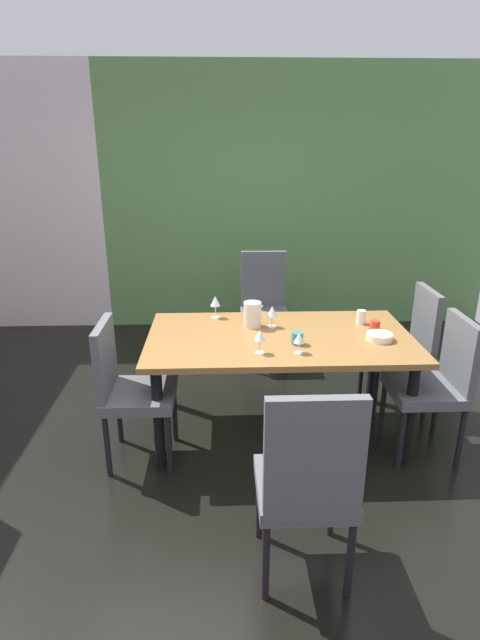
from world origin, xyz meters
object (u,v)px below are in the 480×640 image
(wine_glass_south, at_px, (299,338))
(chair_left_near, at_px, (127,385))
(chair_head_far, at_px, (264,303))
(wine_glass_left, at_px, (272,312))
(pitcher_near_shelf, at_px, (253,314))
(chair_right_far, at_px, (407,345))
(cup_corner, at_px, (361,317))
(cup_center, at_px, (297,338))
(serving_bowl_north, at_px, (379,337))
(cup_front, at_px, (375,325))
(wine_glass_west, at_px, (215,302))
(chair_right_near, at_px, (438,379))
(dining_table, at_px, (280,346))
(chair_head_near, at_px, (308,480))
(wine_glass_rear, at_px, (260,336))

(wine_glass_south, bearing_deg, chair_left_near, 179.14)
(chair_head_far, distance_m, wine_glass_left, 1.16)
(pitcher_near_shelf, bearing_deg, chair_right_far, 4.88)
(wine_glass_south, bearing_deg, cup_corner, 44.12)
(wine_glass_left, height_order, cup_center, wine_glass_left)
(serving_bowl_north, height_order, cup_front, cup_front)
(wine_glass_west, distance_m, pitcher_near_shelf, 0.33)
(chair_right_near, distance_m, chair_left_near, 1.99)
(wine_glass_left, distance_m, pitcher_near_shelf, 0.14)
(dining_table, distance_m, chair_left_near, 1.04)
(chair_right_near, xyz_separation_m, wine_glass_west, (-1.43, 0.66, 0.33))
(chair_right_near, distance_m, serving_bowl_north, 0.45)
(chair_right_near, xyz_separation_m, cup_front, (-0.33, 0.35, 0.24))
(chair_left_near, distance_m, serving_bowl_north, 1.67)
(chair_left_near, distance_m, wine_glass_west, 0.93)
(pitcher_near_shelf, bearing_deg, dining_table, -45.99)
(chair_head_near, xyz_separation_m, serving_bowl_north, (0.67, 1.19, 0.20))
(chair_left_near, relative_size, chair_head_near, 0.91)
(dining_table, relative_size, cup_corner, 17.94)
(chair_left_near, height_order, chair_right_far, chair_right_far)
(dining_table, distance_m, chair_right_near, 1.04)
(chair_head_far, bearing_deg, cup_front, 118.52)
(chair_right_near, relative_size, cup_front, 13.27)
(wine_glass_left, relative_size, cup_center, 1.91)
(cup_center, relative_size, cup_front, 1.13)
(chair_right_near, relative_size, wine_glass_left, 6.17)
(chair_head_near, xyz_separation_m, wine_glass_west, (-0.42, 1.68, 0.30))
(cup_center, bearing_deg, wine_glass_rear, -151.94)
(chair_right_near, distance_m, wine_glass_south, 0.96)
(chair_right_near, bearing_deg, chair_head_near, 135.14)
(chair_head_far, relative_size, chair_right_far, 1.05)
(serving_bowl_north, relative_size, cup_front, 2.41)
(chair_head_near, distance_m, serving_bowl_north, 1.38)
(chair_right_far, distance_m, cup_front, 0.45)
(dining_table, bearing_deg, pitcher_near_shelf, 134.01)
(wine_glass_south, height_order, wine_glass_rear, wine_glass_rear)
(serving_bowl_north, bearing_deg, chair_left_near, -173.86)
(chair_right_far, distance_m, wine_glass_rear, 1.33)
(chair_left_near, relative_size, wine_glass_west, 5.65)
(chair_head_near, height_order, pitcher_near_shelf, chair_head_near)
(wine_glass_rear, relative_size, cup_center, 1.90)
(wine_glass_south, bearing_deg, chair_right_near, 1.02)
(wine_glass_south, height_order, cup_center, wine_glass_south)
(chair_head_near, relative_size, cup_front, 14.52)
(chair_right_far, relative_size, wine_glass_left, 6.32)
(dining_table, xyz_separation_m, chair_head_far, (0.00, 1.30, -0.10))
(chair_right_far, bearing_deg, chair_head_far, 44.31)
(wine_glass_south, bearing_deg, wine_glass_left, 104.48)
(chair_head_far, relative_size, wine_glass_rear, 6.70)
(dining_table, relative_size, chair_left_near, 1.89)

